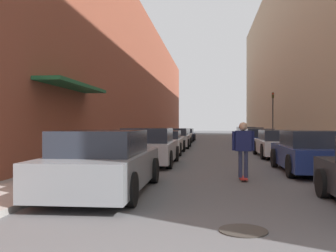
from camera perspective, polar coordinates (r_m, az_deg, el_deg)
name	(u,v)px	position (r m, az deg, el deg)	size (l,w,h in m)	color
ground	(216,147)	(26.43, 7.27, -3.12)	(133.08, 133.08, 0.00)	#515154
curb_strip_left	(161,141)	(32.75, -1.13, -2.37)	(1.80, 60.49, 0.12)	gray
curb_strip_right	(270,142)	(32.86, 15.33, -2.37)	(1.80, 60.49, 0.12)	gray
building_row_left	(128,81)	(33.44, -6.10, 6.81)	(4.90, 60.49, 10.76)	brown
building_row_right	(306,48)	(34.01, 20.26, 11.07)	(4.90, 60.49, 15.90)	tan
parked_car_left_0	(104,163)	(8.57, -9.72, -5.54)	(2.01, 4.70, 1.40)	gray
parked_car_left_1	(149,147)	(14.33, -2.92, -3.24)	(2.04, 4.29, 1.40)	#B7B7BC
parked_car_left_2	(165,142)	(19.66, -0.40, -2.51)	(1.88, 4.53, 1.21)	silver
parked_car_left_3	(175,138)	(24.77, 1.09, -1.89)	(1.99, 3.94, 1.30)	#B7B7BC
parked_car_left_4	(179,136)	(29.81, 1.74, -1.56)	(1.93, 4.74, 1.24)	silver
parked_car_left_5	(185,135)	(35.33, 2.56, -1.35)	(1.91, 4.41, 1.17)	navy
parked_car_right_1	(309,152)	(12.74, 20.65, -3.77)	(1.85, 4.36, 1.34)	navy
parked_car_right_2	(277,144)	(18.43, 16.35, -2.61)	(1.90, 4.73, 1.28)	silver
parked_car_right_3	(258,139)	(24.08, 13.63, -1.95)	(1.90, 4.52, 1.29)	navy
parked_car_right_4	(250,136)	(29.17, 12.42, -1.55)	(2.00, 4.07, 1.33)	#B7B7BC
parked_car_right_5	(246,134)	(34.10, 11.74, -1.27)	(1.85, 4.71, 1.34)	#B7B7BC
skateboarder	(243,145)	(10.48, 11.39, -2.81)	(0.61, 0.78, 1.60)	#B2231E
manhole_cover	(243,231)	(5.67, 11.38, -15.35)	(0.70, 0.70, 0.02)	#332D28
traffic_light	(273,112)	(31.19, 15.68, 2.07)	(0.16, 0.22, 4.00)	#2D2D2D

